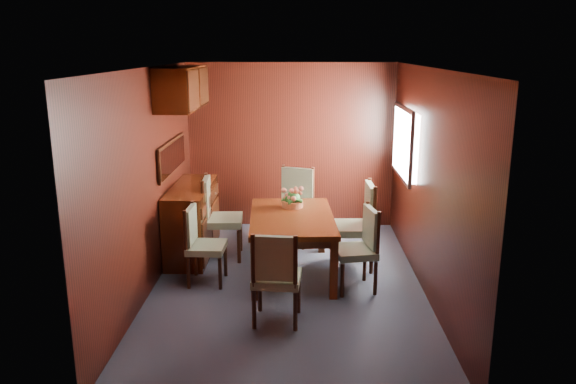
{
  "coord_description": "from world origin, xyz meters",
  "views": [
    {
      "loc": [
        0.13,
        -5.85,
        2.61
      ],
      "look_at": [
        0.0,
        0.16,
        1.05
      ],
      "focal_mm": 35.0,
      "sensor_mm": 36.0,
      "label": 1
    }
  ],
  "objects_px": {
    "chair_left_near": "(200,240)",
    "chair_right_near": "(361,244)",
    "dining_table": "(292,224)",
    "chair_head": "(276,273)",
    "sideboard": "(192,220)",
    "flower_centerpiece": "(293,197)"
  },
  "relations": [
    {
      "from": "dining_table",
      "to": "chair_head",
      "type": "height_order",
      "value": "chair_head"
    },
    {
      "from": "chair_left_near",
      "to": "chair_right_near",
      "type": "relative_size",
      "value": 0.96
    },
    {
      "from": "sideboard",
      "to": "chair_right_near",
      "type": "distance_m",
      "value": 2.31
    },
    {
      "from": "sideboard",
      "to": "dining_table",
      "type": "distance_m",
      "value": 1.45
    },
    {
      "from": "dining_table",
      "to": "chair_right_near",
      "type": "xyz_separation_m",
      "value": [
        0.76,
        -0.41,
        -0.09
      ]
    },
    {
      "from": "chair_right_near",
      "to": "sideboard",
      "type": "bearing_deg",
      "value": 52.17
    },
    {
      "from": "chair_left_near",
      "to": "chair_head",
      "type": "distance_m",
      "value": 1.33
    },
    {
      "from": "sideboard",
      "to": "flower_centerpiece",
      "type": "relative_size",
      "value": 5.11
    },
    {
      "from": "sideboard",
      "to": "chair_right_near",
      "type": "relative_size",
      "value": 1.49
    },
    {
      "from": "dining_table",
      "to": "chair_left_near",
      "type": "xyz_separation_m",
      "value": [
        -1.03,
        -0.28,
        -0.11
      ]
    },
    {
      "from": "chair_head",
      "to": "dining_table",
      "type": "bearing_deg",
      "value": 88.51
    },
    {
      "from": "sideboard",
      "to": "chair_left_near",
      "type": "relative_size",
      "value": 1.55
    },
    {
      "from": "chair_right_near",
      "to": "flower_centerpiece",
      "type": "distance_m",
      "value": 1.12
    },
    {
      "from": "dining_table",
      "to": "flower_centerpiece",
      "type": "bearing_deg",
      "value": 86.45
    },
    {
      "from": "sideboard",
      "to": "chair_head",
      "type": "distance_m",
      "value": 2.23
    },
    {
      "from": "chair_left_near",
      "to": "chair_right_near",
      "type": "distance_m",
      "value": 1.79
    },
    {
      "from": "dining_table",
      "to": "chair_left_near",
      "type": "distance_m",
      "value": 1.07
    },
    {
      "from": "sideboard",
      "to": "chair_left_near",
      "type": "height_order",
      "value": "chair_left_near"
    },
    {
      "from": "dining_table",
      "to": "flower_centerpiece",
      "type": "distance_m",
      "value": 0.42
    },
    {
      "from": "dining_table",
      "to": "chair_head",
      "type": "bearing_deg",
      "value": -99.04
    },
    {
      "from": "chair_left_near",
      "to": "chair_head",
      "type": "relative_size",
      "value": 0.95
    },
    {
      "from": "chair_left_near",
      "to": "flower_centerpiece",
      "type": "distance_m",
      "value": 1.26
    }
  ]
}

